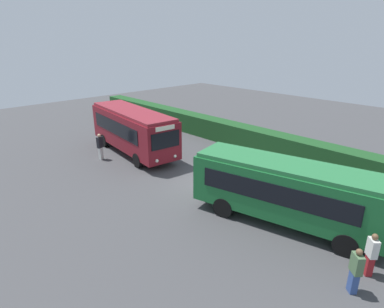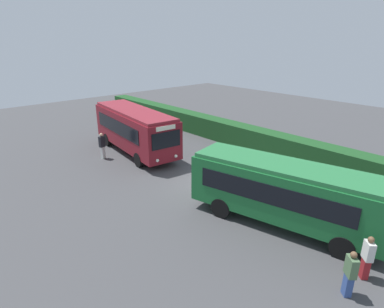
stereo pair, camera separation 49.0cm
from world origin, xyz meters
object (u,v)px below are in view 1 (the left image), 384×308
Objects in this scene: person_center at (275,182)px; person_far at (371,254)px; bus_green at (289,190)px; person_left at (100,146)px; person_right at (356,270)px; bus_maroon at (133,129)px.

person_center is 0.99× the size of person_far.
person_left is (-13.72, -2.07, -0.73)m from bus_green.
person_center is (11.88, 3.95, -0.12)m from person_left.
person_right is (5.75, -4.08, 0.01)m from person_center.
bus_maroon is 5.33× the size of person_right.
bus_green reaches higher than person_center.
person_far is at bearing 2.10° from bus_maroon.
bus_green is at bearing 174.41° from person_left.
person_left is 12.52m from person_center.
person_center is at bearing -175.77° from person_left.
person_right is (17.16, -2.63, -0.98)m from bus_maroon.
person_left is at bearing 175.38° from bus_green.
person_left is at bearing 131.89° from person_right.
bus_maroon is at bearing -114.87° from person_left.
bus_green is 4.82× the size of person_left.
bus_maroon is at bearing 129.81° from person_far.
bus_green is at bearing 121.55° from person_far.
person_far is at bearing 9.75° from person_center.
person_left is (-0.47, -2.51, -0.88)m from bus_maroon.
bus_green is 5.26× the size of person_right.
bus_maroon reaches higher than person_center.
person_right is at bearing -0.02° from person_center.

